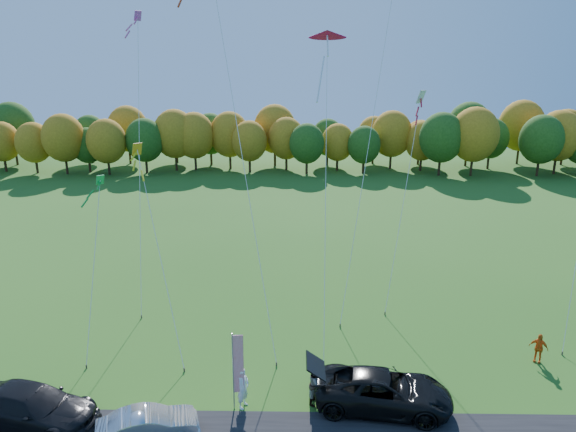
{
  "coord_description": "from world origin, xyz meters",
  "views": [
    {
      "loc": [
        0.46,
        -20.4,
        14.47
      ],
      "look_at": [
        0.0,
        6.0,
        7.0
      ],
      "focal_mm": 32.0,
      "sensor_mm": 36.0,
      "label": 1
    }
  ],
  "objects_px": {
    "silver_sedan": "(148,426)",
    "feather_flag": "(237,363)",
    "person_east": "(539,348)",
    "black_suv": "(383,391)"
  },
  "relations": [
    {
      "from": "silver_sedan",
      "to": "feather_flag",
      "type": "xyz_separation_m",
      "value": [
        3.42,
        2.09,
        1.6
      ]
    },
    {
      "from": "person_east",
      "to": "feather_flag",
      "type": "relative_size",
      "value": 0.42
    },
    {
      "from": "silver_sedan",
      "to": "black_suv",
      "type": "bearing_deg",
      "value": -95.46
    },
    {
      "from": "person_east",
      "to": "feather_flag",
      "type": "height_order",
      "value": "feather_flag"
    },
    {
      "from": "person_east",
      "to": "feather_flag",
      "type": "distance_m",
      "value": 15.63
    },
    {
      "from": "black_suv",
      "to": "silver_sedan",
      "type": "bearing_deg",
      "value": 111.15
    },
    {
      "from": "black_suv",
      "to": "person_east",
      "type": "distance_m",
      "value": 9.43
    },
    {
      "from": "person_east",
      "to": "black_suv",
      "type": "bearing_deg",
      "value": -123.27
    },
    {
      "from": "silver_sedan",
      "to": "person_east",
      "type": "height_order",
      "value": "person_east"
    },
    {
      "from": "person_east",
      "to": "silver_sedan",
      "type": "bearing_deg",
      "value": -129.14
    }
  ]
}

